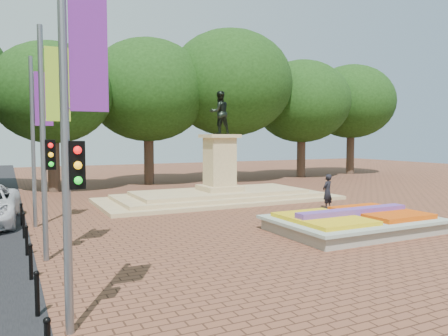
# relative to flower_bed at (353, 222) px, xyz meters

# --- Properties ---
(ground) EXTENTS (90.00, 90.00, 0.00)m
(ground) POSITION_rel_flower_bed_xyz_m (-1.03, 2.00, -0.38)
(ground) COLOR brown
(ground) RESTS_ON ground
(flower_bed) EXTENTS (6.30, 4.30, 0.91)m
(flower_bed) POSITION_rel_flower_bed_xyz_m (0.00, 0.00, 0.00)
(flower_bed) COLOR gray
(flower_bed) RESTS_ON ground
(monument) EXTENTS (14.00, 6.00, 6.40)m
(monument) POSITION_rel_flower_bed_xyz_m (-1.03, 10.00, 0.50)
(monument) COLOR tan
(monument) RESTS_ON ground
(tree_row_back) EXTENTS (44.80, 8.80, 10.43)m
(tree_row_back) POSITION_rel_flower_bed_xyz_m (1.31, 20.00, 6.29)
(tree_row_back) COLOR #33251C
(tree_row_back) RESTS_ON ground
(banner_poles) EXTENTS (0.88, 11.17, 7.00)m
(banner_poles) POSITION_rel_flower_bed_xyz_m (-11.10, 0.69, 3.50)
(banner_poles) COLOR slate
(banner_poles) RESTS_ON ground
(bollard_row) EXTENTS (0.12, 13.12, 0.98)m
(bollard_row) POSITION_rel_flower_bed_xyz_m (-11.73, 0.50, 0.15)
(bollard_row) COLOR black
(bollard_row) RESTS_ON ground
(pedestrian) EXTENTS (0.77, 0.63, 1.82)m
(pedestrian) POSITION_rel_flower_bed_xyz_m (2.60, 4.69, 0.53)
(pedestrian) COLOR black
(pedestrian) RESTS_ON ground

